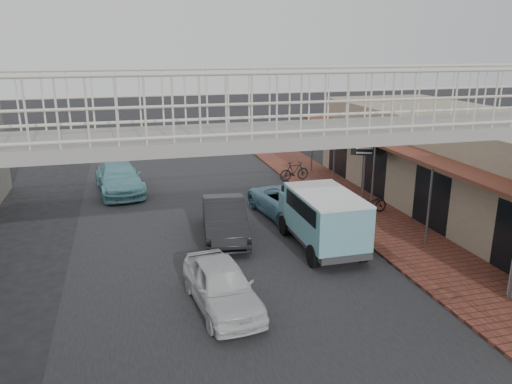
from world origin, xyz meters
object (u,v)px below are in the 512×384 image
dark_sedan (225,219)px  angkot_far (119,178)px  motorcycle_far (294,171)px  angkot_van (323,213)px  arrow_sign (384,146)px  white_hatchback (222,285)px  angkot_curb (288,200)px  motorcycle_near (370,204)px

dark_sedan → angkot_far: 7.99m
motorcycle_far → angkot_van: bearing=158.5°
arrow_sign → motorcycle_far: bearing=140.7°
angkot_far → angkot_van: 11.23m
dark_sedan → angkot_van: angkot_van is taller
white_hatchback → angkot_curb: size_ratio=0.78×
arrow_sign → angkot_far: bearing=177.8°
angkot_curb → angkot_van: (0.03, -3.60, 0.63)m
white_hatchback → motorcycle_near: size_ratio=2.41×
angkot_van → angkot_far: bearing=126.7°
dark_sedan → angkot_far: bearing=124.6°
dark_sedan → motorcycle_near: dark_sedan is taller
motorcycle_far → arrow_sign: size_ratio=0.51×
motorcycle_far → arrow_sign: arrow_sign is taller
angkot_van → motorcycle_far: angkot_van is taller
motorcycle_far → dark_sedan: bearing=134.1°
angkot_far → angkot_van: (6.72, -8.98, 0.60)m
white_hatchback → motorcycle_near: bearing=31.9°
dark_sedan → angkot_curb: (3.00, 1.72, -0.04)m
motorcycle_far → motorcycle_near: bearing=-175.7°
arrow_sign → motorcycle_near: bearing=-111.2°
dark_sedan → arrow_sign: 7.90m
dark_sedan → white_hatchback: bearing=-95.2°
angkot_van → arrow_sign: bearing=41.8°
angkot_van → motorcycle_near: bearing=40.0°
angkot_van → arrow_sign: 6.00m
white_hatchback → angkot_van: (4.12, 3.05, 0.66)m
dark_sedan → angkot_curb: bearing=37.0°
white_hatchback → angkot_curb: angkot_curb is taller
dark_sedan → motorcycle_near: (6.27, 0.84, -0.20)m
dark_sedan → motorcycle_far: size_ratio=2.65×
angkot_curb → arrow_sign: bearing=176.2°
dark_sedan → motorcycle_far: (4.96, 6.54, -0.12)m
dark_sedan → arrow_sign: (7.39, 2.01, 1.94)m
white_hatchback → dark_sedan: 5.05m
angkot_curb → angkot_van: bearing=82.9°
dark_sedan → angkot_far: size_ratio=0.89×
white_hatchback → arrow_sign: bearing=33.1°
white_hatchback → angkot_far: 12.31m
dark_sedan → angkot_van: 3.63m
dark_sedan → angkot_far: (-3.68, 7.09, -0.01)m
dark_sedan → angkot_curb: 3.46m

